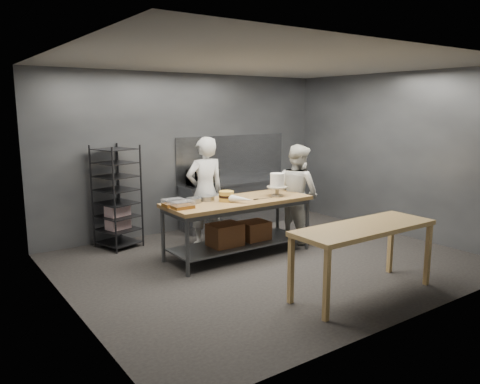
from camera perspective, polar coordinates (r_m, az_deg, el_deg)
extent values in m
plane|color=black|center=(7.38, 3.53, -8.42)|extent=(6.00, 6.00, 0.00)
cube|color=#4C4F54|center=(9.12, -6.23, 4.79)|extent=(6.00, 0.04, 3.00)
cube|color=brown|center=(7.43, -0.22, -1.16)|extent=(2.40, 0.90, 0.06)
cube|color=#47494C|center=(7.60, -0.22, -6.27)|extent=(2.25, 0.75, 0.03)
cylinder|color=#47494C|center=(6.64, -6.43, -6.72)|extent=(0.06, 0.06, 0.86)
cylinder|color=#47494C|center=(7.31, -9.38, -5.20)|extent=(0.06, 0.06, 0.86)
cylinder|color=#47494C|center=(7.94, 8.19, -3.92)|extent=(0.06, 0.06, 0.86)
cylinder|color=#47494C|center=(8.51, 4.60, -2.89)|extent=(0.06, 0.06, 0.86)
cube|color=brown|center=(7.40, -1.85, -5.21)|extent=(0.50, 0.40, 0.35)
cube|color=brown|center=(7.75, 1.76, -4.69)|extent=(0.45, 0.38, 0.30)
cube|color=olive|center=(6.10, 14.92, -4.24)|extent=(2.00, 0.70, 0.06)
cube|color=olive|center=(5.37, 10.51, -11.12)|extent=(0.06, 0.06, 0.84)
cube|color=olive|center=(5.78, 6.22, -9.44)|extent=(0.06, 0.06, 0.84)
cube|color=olive|center=(6.80, 21.92, -7.11)|extent=(0.06, 0.06, 0.84)
cube|color=olive|center=(7.12, 17.87, -6.07)|extent=(0.06, 0.06, 0.84)
cube|color=slate|center=(9.45, 0.10, 1.26)|extent=(2.60, 0.60, 0.04)
cube|color=slate|center=(9.53, 0.10, -1.41)|extent=(2.56, 0.56, 0.86)
cube|color=slate|center=(9.64, -0.93, 4.25)|extent=(2.60, 0.02, 0.90)
cube|color=black|center=(8.18, -14.78, -0.55)|extent=(0.76, 0.80, 1.75)
cube|color=silver|center=(8.24, -14.68, -2.84)|extent=(0.43, 0.34, 0.45)
imported|color=silver|center=(8.04, -4.27, 0.05)|extent=(0.72, 0.50, 1.88)
imported|color=silver|center=(8.37, 7.05, -0.12)|extent=(0.65, 0.84, 1.73)
imported|color=black|center=(8.95, -4.55, 1.82)|extent=(0.54, 0.37, 0.30)
cylinder|color=#A89E87|center=(7.76, 4.53, -0.39)|extent=(0.20, 0.20, 0.02)
cylinder|color=#A89E87|center=(7.75, 4.53, 0.11)|extent=(0.06, 0.06, 0.12)
cylinder|color=#A89E87|center=(7.73, 4.54, 0.62)|extent=(0.34, 0.34, 0.02)
cylinder|color=white|center=(7.72, 4.55, 1.49)|extent=(0.23, 0.23, 0.22)
cylinder|color=#EEB74B|center=(7.30, -1.68, -0.89)|extent=(0.23, 0.23, 0.06)
cylinder|color=black|center=(7.29, -1.68, -0.51)|extent=(0.23, 0.23, 0.04)
cylinder|color=#EEB74B|center=(7.28, -1.68, -0.12)|extent=(0.23, 0.23, 0.06)
cylinder|color=gray|center=(7.20, -5.67, -1.04)|extent=(0.24, 0.24, 0.07)
cylinder|color=gray|center=(7.36, -4.10, -0.76)|extent=(0.25, 0.25, 0.07)
cylinder|color=gray|center=(7.05, -7.87, -1.32)|extent=(0.26, 0.26, 0.07)
cylinder|color=gray|center=(7.09, -7.69, -1.25)|extent=(0.31, 0.31, 0.07)
cone|color=white|center=(7.15, 0.19, -0.88)|extent=(0.29, 0.39, 0.12)
cube|color=slate|center=(7.52, 3.06, -0.78)|extent=(0.28, 0.02, 0.00)
cube|color=black|center=(7.41, 1.96, -0.89)|extent=(0.09, 0.02, 0.02)
cube|color=#96521E|center=(6.81, -6.96, -1.81)|extent=(0.30, 0.20, 0.05)
cube|color=silver|center=(6.80, -6.97, -1.36)|extent=(0.31, 0.21, 0.06)
cube|color=#96521E|center=(6.99, -8.13, -1.52)|extent=(0.30, 0.20, 0.05)
cube|color=silver|center=(6.98, -8.14, -1.08)|extent=(0.31, 0.21, 0.06)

